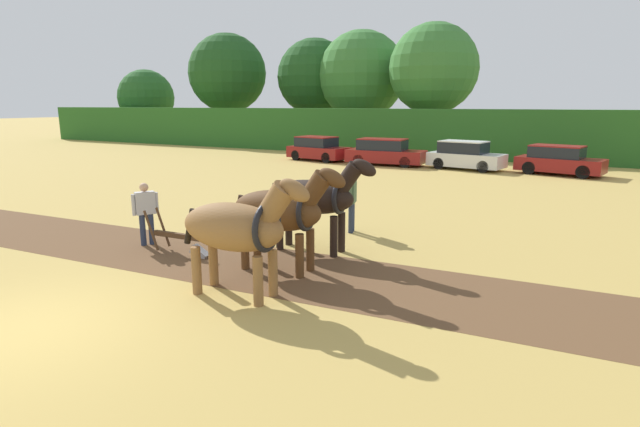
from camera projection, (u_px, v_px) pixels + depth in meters
The scene contains 18 objects.
ground_plane at pixel (23, 331), 7.87m from camera, with size 240.00×240.00×0.00m, color tan.
plowed_furrow_strip at pixel (106, 242), 12.90m from camera, with size 34.19×2.89×0.01m, color brown.
hedgerow at pixel (458, 134), 32.45m from camera, with size 79.45×1.38×3.17m, color #286023.
tree_far_left at pixel (146, 98), 50.32m from camera, with size 5.53×5.53×6.89m.
tree_left at pixel (227, 73), 45.41m from camera, with size 7.03×7.03×9.75m.
tree_center_left at pixel (315, 77), 43.42m from camera, with size 6.54×6.54×9.07m.
tree_center at pixel (362, 75), 41.03m from camera, with size 7.18×7.18×9.41m.
tree_center_right at pixel (433, 69), 36.04m from camera, with size 6.45×6.45×9.23m.
draft_horse_lead_left at pixel (238, 227), 9.04m from camera, with size 2.77×1.05×2.35m.
draft_horse_lead_right at pixel (281, 211), 10.45m from camera, with size 2.74×1.01×2.35m.
draft_horse_trail_left at pixel (315, 197), 11.85m from camera, with size 2.91×0.97×2.38m.
plow at pixel (184, 242), 11.76m from camera, with size 1.71×0.48×1.13m.
farmer_at_plow at pixel (146, 210), 12.48m from camera, with size 0.41×0.57×1.59m.
farmer_beside_team at pixel (352, 198), 13.74m from camera, with size 0.32×0.65×1.66m.
parked_car_far_left at pixel (318, 149), 31.43m from camera, with size 4.13×2.42×1.50m.
parked_car_left at pixel (385, 152), 29.04m from camera, with size 4.57×2.00×1.53m.
parked_car_center_left at pixel (465, 156), 27.12m from camera, with size 4.19×2.36×1.54m.
parked_car_center at pixel (559, 161), 25.06m from camera, with size 4.29×2.48×1.47m.
Camera 1 is at (7.59, -4.19, 3.50)m, focal length 28.00 mm.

